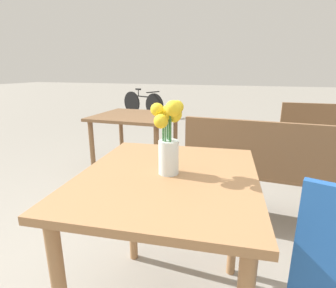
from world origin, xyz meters
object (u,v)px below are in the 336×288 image
object	(u,v)px
bench_near	(292,176)
bicycle	(143,103)
table_back	(136,125)
table_front	(168,200)
flower_vase	(168,140)

from	to	relation	value
bench_near	bicycle	world-z (taller)	bench_near
bench_near	table_back	size ratio (longest dim) A/B	1.84
table_front	bench_near	distance (m)	1.14
bicycle	flower_vase	bearing A→B (deg)	-65.29
table_front	bicycle	xyz separation A→B (m)	(-2.51, 5.45, -0.32)
table_front	flower_vase	world-z (taller)	flower_vase
table_front	table_back	world-z (taller)	table_front
bicycle	bench_near	bearing A→B (deg)	-55.33
flower_vase	bench_near	distance (m)	1.20
table_front	bench_near	bearing A→B (deg)	56.57
table_back	bicycle	size ratio (longest dim) A/B	0.61
flower_vase	bench_near	size ratio (longest dim) A/B	0.20
table_back	bench_near	bearing A→B (deg)	-22.65
flower_vase	bicycle	world-z (taller)	flower_vase
table_front	table_back	size ratio (longest dim) A/B	1.10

